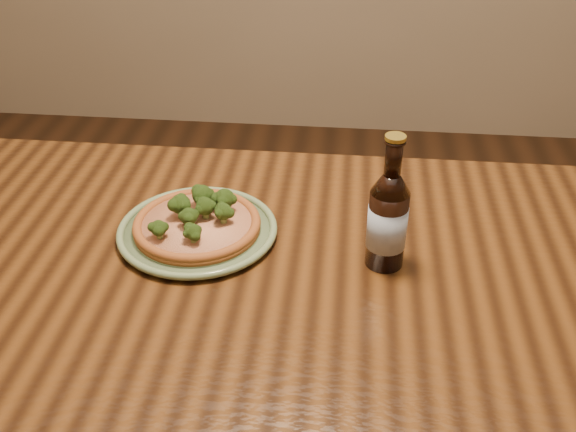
# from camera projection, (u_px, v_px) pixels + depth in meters

# --- Properties ---
(table) EXTENTS (1.60, 0.90, 0.75)m
(table) POSITION_uv_depth(u_px,v_px,m) (327.00, 320.00, 1.20)
(table) COLOR #48280F
(table) RESTS_ON ground
(plate) EXTENTS (0.30, 0.30, 0.02)m
(plate) POSITION_uv_depth(u_px,v_px,m) (198.00, 230.00, 1.25)
(plate) COLOR #697E57
(plate) RESTS_ON table
(pizza) EXTENTS (0.24, 0.24, 0.06)m
(pizza) POSITION_uv_depth(u_px,v_px,m) (197.00, 222.00, 1.24)
(pizza) COLOR brown
(pizza) RESTS_ON plate
(beer_bottle) EXTENTS (0.07, 0.07, 0.25)m
(beer_bottle) POSITION_uv_depth(u_px,v_px,m) (388.00, 219.00, 1.13)
(beer_bottle) COLOR black
(beer_bottle) RESTS_ON table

